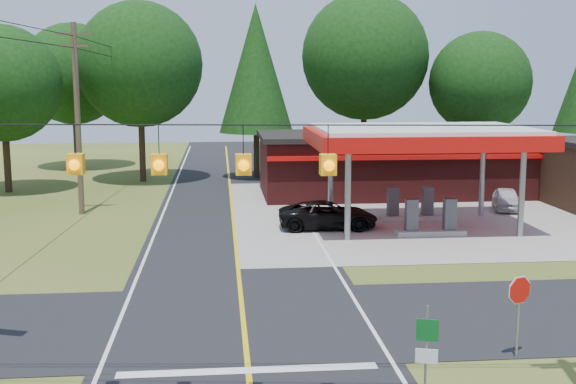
{
  "coord_description": "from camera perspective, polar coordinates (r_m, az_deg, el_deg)",
  "views": [
    {
      "loc": [
        -0.62,
        -20.63,
        7.27
      ],
      "look_at": [
        2.0,
        7.0,
        2.8
      ],
      "focal_mm": 45.0,
      "sensor_mm": 36.0,
      "label": 1
    }
  ],
  "objects": [
    {
      "name": "ground",
      "position": [
        21.88,
        -3.54,
        -10.27
      ],
      "size": [
        120.0,
        120.0,
        0.0
      ],
      "primitive_type": "plane",
      "color": "#44561E",
      "rests_on": "ground"
    },
    {
      "name": "main_highway",
      "position": [
        21.88,
        -3.54,
        -10.25
      ],
      "size": [
        8.0,
        120.0,
        0.02
      ],
      "primitive_type": "cube",
      "color": "black",
      "rests_on": "ground"
    },
    {
      "name": "cross_road",
      "position": [
        21.88,
        -3.54,
        -10.24
      ],
      "size": [
        70.0,
        7.0,
        0.02
      ],
      "primitive_type": "cube",
      "color": "black",
      "rests_on": "ground"
    },
    {
      "name": "lane_center_yellow",
      "position": [
        21.87,
        -3.54,
        -10.21
      ],
      "size": [
        0.15,
        110.0,
        0.0
      ],
      "primitive_type": "cube",
      "color": "yellow",
      "rests_on": "main_highway"
    },
    {
      "name": "gas_canopy",
      "position": [
        35.11,
        10.54,
        4.09
      ],
      "size": [
        10.6,
        7.4,
        4.88
      ],
      "color": "gray",
      "rests_on": "ground"
    },
    {
      "name": "convenience_store",
      "position": [
        45.2,
        8.22,
        2.25
      ],
      "size": [
        16.4,
        7.55,
        3.8
      ],
      "color": "#501717",
      "rests_on": "ground"
    },
    {
      "name": "utility_pole_far_left",
      "position": [
        39.38,
        -16.29,
        5.77
      ],
      "size": [
        1.8,
        0.3,
        10.0
      ],
      "color": "#473828",
      "rests_on": "ground"
    },
    {
      "name": "utility_pole_north",
      "position": [
        56.0,
        -11.51,
        6.39
      ],
      "size": [
        0.3,
        0.3,
        9.5
      ],
      "color": "#473828",
      "rests_on": "ground"
    },
    {
      "name": "overhead_beacons",
      "position": [
        14.67,
        -6.91,
        4.95
      ],
      "size": [
        17.04,
        2.04,
        1.03
      ],
      "color": "black",
      "rests_on": "ground"
    },
    {
      "name": "treeline_backdrop",
      "position": [
        44.66,
        -3.62,
        9.41
      ],
      "size": [
        70.27,
        51.59,
        13.3
      ],
      "color": "#332316",
      "rests_on": "ground"
    },
    {
      "name": "suv_car",
      "position": [
        34.68,
        3.17,
        -1.85
      ],
      "size": [
        4.91,
        4.91,
        1.32
      ],
      "primitive_type": "imported",
      "rotation": [
        0.0,
        0.0,
        1.54
      ],
      "color": "black",
      "rests_on": "ground"
    },
    {
      "name": "sedan_car",
      "position": [
        41.3,
        16.88,
        -0.56
      ],
      "size": [
        4.31,
        4.31,
        1.18
      ],
      "primitive_type": "imported",
      "rotation": [
        0.0,
        0.0,
        -0.29
      ],
      "color": "silver",
      "rests_on": "ground"
    },
    {
      "name": "octagonal_stop_sign",
      "position": [
        19.66,
        17.82,
        -7.91
      ],
      "size": [
        0.73,
        0.34,
        2.23
      ],
      "color": "gray",
      "rests_on": "ground"
    },
    {
      "name": "route_sign_post",
      "position": [
        16.34,
        10.89,
        -11.99
      ],
      "size": [
        0.47,
        0.17,
        2.38
      ],
      "color": "gray",
      "rests_on": "ground"
    }
  ]
}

